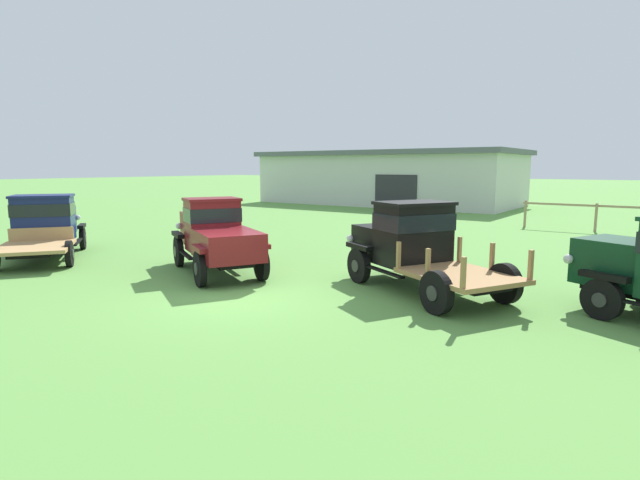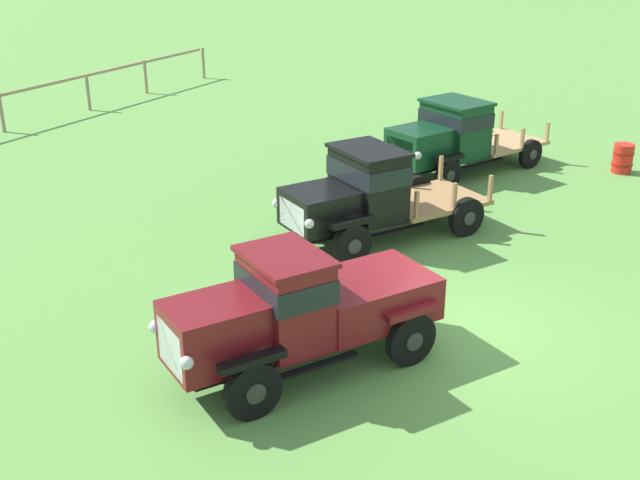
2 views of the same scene
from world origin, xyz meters
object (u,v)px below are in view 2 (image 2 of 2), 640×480
Objects in this scene: vintage_truck_second_in_line at (301,309)px; vintage_truck_midrow_center at (365,194)px; oil_drum_beside_row at (623,158)px; vintage_truck_far_side at (451,136)px.

vintage_truck_second_in_line is 5.49m from vintage_truck_midrow_center.
vintage_truck_midrow_center is 6.26× the size of oil_drum_beside_row.
vintage_truck_second_in_line is at bearing 169.92° from oil_drum_beside_row.
vintage_truck_midrow_center is 9.02m from oil_drum_beside_row.
vintage_truck_far_side is at bearing 9.26° from vintage_truck_second_in_line.
vintage_truck_midrow_center reaches higher than vintage_truck_second_in_line.
vintage_truck_far_side is at bearing 1.70° from vintage_truck_midrow_center.
vintage_truck_far_side is at bearing 122.51° from oil_drum_beside_row.
oil_drum_beside_row is (13.33, -2.37, -0.68)m from vintage_truck_second_in_line.
oil_drum_beside_row is at bearing -57.49° from vintage_truck_far_side.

